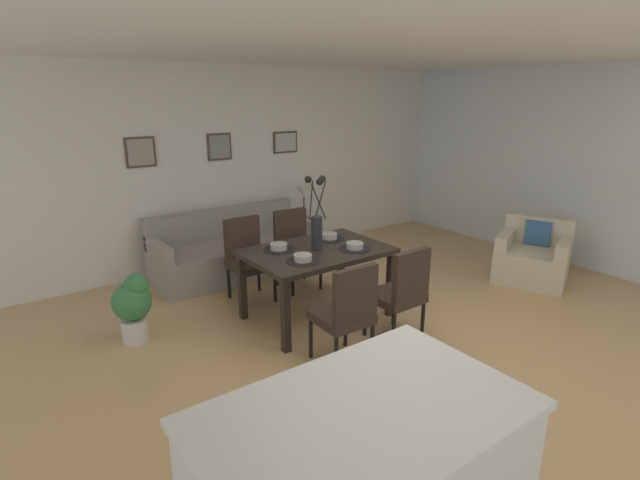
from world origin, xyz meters
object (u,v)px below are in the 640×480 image
object	(u,v)px
dining_chair_near_right	(247,255)
framed_picture_left	(141,152)
bowl_far_right	(329,235)
bowl_near_right	(279,246)
framed_picture_right	(285,142)
dining_chair_far_left	(401,290)
potted_plant	(133,304)
bowl_far_left	(355,245)
sofa	(233,252)
armchair	(533,257)
dining_chair_near_left	(347,310)
bowl_near_left	(303,257)
table_lamp	(304,195)
dining_chair_far_right	(295,245)
side_table	(304,239)
dining_table	(317,258)
framed_picture_center	(219,147)
centerpiece_vase	(317,222)

from	to	relation	value
dining_chair_near_right	framed_picture_left	distance (m)	1.81
framed_picture_left	bowl_far_right	bearing A→B (deg)	-55.86
bowl_near_right	framed_picture_right	bearing A→B (deg)	55.86
bowl_near_right	framed_picture_left	bearing A→B (deg)	109.56
dining_chair_far_left	potted_plant	size ratio (longest dim) A/B	1.37
dining_chair_near_right	dining_chair_far_left	size ratio (longest dim) A/B	1.00
bowl_far_left	framed_picture_right	world-z (taller)	framed_picture_right
sofa	armchair	world-z (taller)	sofa
bowl_far_left	dining_chair_near_left	bearing A→B (deg)	-133.48
bowl_near_left	table_lamp	xyz separation A→B (m)	(1.30, 1.89, 0.11)
dining_chair_far_left	framed_picture_left	bearing A→B (deg)	113.86
bowl_near_left	bowl_far_right	xyz separation A→B (m)	(0.63, 0.43, 0.00)
dining_chair_far_right	table_lamp	xyz separation A→B (m)	(0.69, 0.82, 0.38)
table_lamp	dining_chair_far_left	bearing A→B (deg)	-104.39
side_table	potted_plant	size ratio (longest dim) A/B	0.78
dining_chair_near_left	bowl_far_right	world-z (taller)	dining_chair_near_left
sofa	table_lamp	bearing A→B (deg)	-0.27
dining_table	framed_picture_center	world-z (taller)	framed_picture_center
sofa	table_lamp	xyz separation A→B (m)	(1.10, -0.01, 0.61)
sofa	framed_picture_left	size ratio (longest dim) A/B	5.77
bowl_far_left	sofa	bearing A→B (deg)	102.75
dining_table	dining_chair_near_right	size ratio (longest dim) A/B	1.52
dining_chair_near_right	table_lamp	world-z (taller)	table_lamp
bowl_far_right	dining_chair_far_left	bearing A→B (deg)	-89.07
centerpiece_vase	potted_plant	xyz separation A→B (m)	(-1.67, 0.59, -0.65)
centerpiece_vase	side_table	bearing A→B (deg)	59.58
dining_chair_far_right	potted_plant	world-z (taller)	dining_chair_far_right
dining_table	dining_chair_near_left	xyz separation A→B (m)	(-0.34, -0.91, -0.14)
framed_picture_right	bowl_far_right	bearing A→B (deg)	-109.56
framed_picture_right	bowl_near_right	bearing A→B (deg)	-124.14
side_table	dining_chair_far_right	bearing A→B (deg)	-130.09
table_lamp	framed_picture_center	bearing A→B (deg)	153.70
bowl_far_left	side_table	bearing A→B (deg)	70.49
potted_plant	sofa	bearing A→B (deg)	35.00
dining_chair_far_right	armchair	xyz separation A→B (m)	(2.50, -1.57, -0.23)
dining_chair_far_left	bowl_far_right	world-z (taller)	dining_chair_far_left
framed_picture_left	centerpiece_vase	bearing A→B (deg)	-65.00
dining_table	sofa	world-z (taller)	sofa
framed_picture_left	bowl_near_left	bearing A→B (deg)	-73.75
bowl_near_right	armchair	distance (m)	3.28
bowl_far_left	potted_plant	distance (m)	2.18
framed_picture_center	dining_chair_near_left	bearing A→B (deg)	-96.36
bowl_near_left	bowl_far_right	size ratio (longest dim) A/B	1.00
dining_chair_near_right	bowl_near_left	distance (m)	1.10
centerpiece_vase	sofa	distance (m)	1.84
dining_table	framed_picture_left	xyz separation A→B (m)	(-1.01, 2.17, 0.92)
bowl_far_right	armchair	bearing A→B (deg)	-20.49
dining_chair_far_left	bowl_far_left	xyz separation A→B (m)	(-0.02, 0.65, 0.27)
dining_chair_near_right	bowl_near_left	world-z (taller)	dining_chair_near_right
bowl_far_right	table_lamp	xyz separation A→B (m)	(0.67, 1.46, 0.11)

